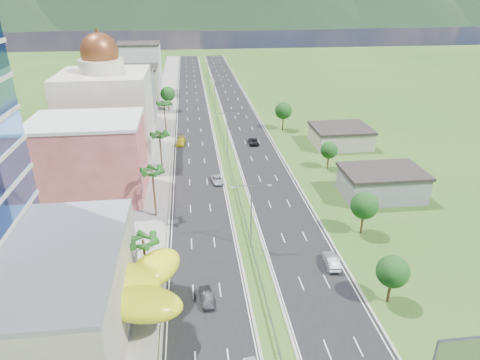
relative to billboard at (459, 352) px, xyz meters
name	(u,v)px	position (x,y,z in m)	size (l,w,h in m)	color
ground	(261,287)	(-17.00, 18.00, -4.42)	(500.00, 500.00, 0.00)	#2D5119
road_left	(193,114)	(-24.50, 108.00, -4.40)	(11.00, 260.00, 0.04)	black
road_right	(239,112)	(-9.50, 108.00, -4.40)	(11.00, 260.00, 0.04)	black
sidewalk_left	(164,115)	(-34.00, 108.00, -4.36)	(7.00, 260.00, 0.12)	gray
median_guardrail	(220,128)	(-17.00, 89.99, -3.80)	(0.10, 216.06, 0.76)	gray
streetlight_median_b	(251,209)	(-17.00, 28.00, 2.33)	(6.04, 0.25, 11.00)	gray
streetlight_median_c	(227,130)	(-17.00, 68.00, 2.33)	(6.04, 0.25, 11.00)	gray
streetlight_median_d	(215,89)	(-17.00, 113.00, 2.33)	(6.04, 0.25, 11.00)	gray
streetlight_median_e	(208,67)	(-17.00, 158.00, 2.33)	(6.04, 0.25, 11.00)	gray
lime_canopy	(102,287)	(-37.00, 14.00, 0.57)	(18.00, 15.00, 7.40)	yellow
pink_shophouse	(90,160)	(-45.00, 50.00, 3.08)	(20.00, 15.00, 15.00)	#C24F50
domed_building	(107,109)	(-45.00, 73.00, 6.93)	(20.00, 20.00, 28.70)	beige
midrise_grey	(126,99)	(-44.00, 98.00, 3.58)	(16.00, 15.00, 16.00)	gray
midrise_beige	(134,88)	(-44.00, 120.00, 2.08)	(16.00, 15.00, 13.00)	#9E9482
midrise_white	(140,69)	(-44.00, 143.00, 4.58)	(16.00, 15.00, 18.00)	silver
billboard	(459,352)	(0.00, 0.00, 0.00)	(5.20, 0.35, 6.20)	gray
shed_near	(382,184)	(11.00, 43.00, -1.92)	(15.00, 10.00, 5.00)	gray
shed_far	(340,137)	(13.00, 73.00, -2.22)	(14.00, 12.00, 4.40)	#9E9482
palm_tree_b	(143,243)	(-32.50, 20.00, 2.64)	(3.60, 3.60, 8.10)	#47301C
palm_tree_c	(152,173)	(-32.50, 40.00, 4.08)	(3.60, 3.60, 9.60)	#47301C
palm_tree_d	(160,136)	(-32.50, 63.00, 3.12)	(3.60, 3.60, 8.60)	#47301C
palm_tree_e	(164,105)	(-32.50, 88.00, 3.89)	(3.60, 3.60, 9.40)	#47301C
leafy_tree_lfar	(168,94)	(-32.50, 113.00, 1.16)	(4.90, 4.90, 8.05)	#47301C
leafy_tree_ra	(393,272)	(-1.00, 13.00, 0.35)	(4.20, 4.20, 6.90)	#47301C
leafy_tree_rb	(364,206)	(2.00, 30.00, 0.76)	(4.55, 4.55, 7.47)	#47301C
leafy_tree_rc	(329,150)	(5.00, 58.00, -0.05)	(3.85, 3.85, 6.33)	#47301C
leafy_tree_rd	(283,111)	(1.00, 88.00, 1.16)	(4.90, 4.90, 8.05)	#47301C
mountain_ridge	(248,25)	(43.00, 468.00, -4.42)	(860.00, 140.00, 90.00)	black
car_dark_left	(206,297)	(-24.61, 15.81, -3.68)	(1.49, 4.28, 1.41)	black
car_silver_mid_left	(217,180)	(-20.54, 53.08, -3.73)	(2.18, 4.72, 1.31)	#A8A9AF
car_yellow_far_left	(181,142)	(-28.30, 78.35, -3.62)	(2.14, 5.27, 1.53)	gold
car_silver_right	(331,261)	(-5.89, 21.65, -3.57)	(1.73, 4.95, 1.63)	#A3A5AB
car_dark_far_right	(253,141)	(-9.31, 76.52, -3.64)	(2.47, 5.35, 1.49)	black
motorcycle	(171,282)	(-29.30, 19.48, -3.69)	(0.65, 2.17, 1.38)	black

